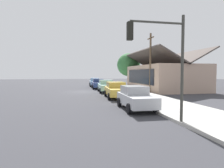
{
  "coord_description": "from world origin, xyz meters",
  "views": [
    {
      "loc": [
        26.38,
        -1.54,
        2.48
      ],
      "look_at": [
        0.11,
        3.9,
        0.99
      ],
      "focal_mm": 31.11,
      "sensor_mm": 36.0,
      "label": 1
    }
  ],
  "objects_px": {
    "car_silver": "(135,97)",
    "fire_hydrant_red": "(117,89)",
    "traffic_light_main": "(162,51)",
    "utility_pole_wooden": "(150,62)",
    "car_navy": "(98,84)",
    "car_mustard": "(116,90)",
    "car_seafoam": "(106,86)",
    "car_skyblue": "(95,82)",
    "shade_tree": "(128,65)"
  },
  "relations": [
    {
      "from": "car_silver",
      "to": "fire_hydrant_red",
      "type": "bearing_deg",
      "value": 174.12
    },
    {
      "from": "traffic_light_main",
      "to": "utility_pole_wooden",
      "type": "xyz_separation_m",
      "value": [
        -14.73,
        5.66,
        0.44
      ]
    },
    {
      "from": "car_navy",
      "to": "car_mustard",
      "type": "relative_size",
      "value": 0.99
    },
    {
      "from": "car_seafoam",
      "to": "car_skyblue",
      "type": "bearing_deg",
      "value": -176.53
    },
    {
      "from": "car_navy",
      "to": "traffic_light_main",
      "type": "relative_size",
      "value": 0.91
    },
    {
      "from": "car_seafoam",
      "to": "traffic_light_main",
      "type": "bearing_deg",
      "value": 1.53
    },
    {
      "from": "car_mustard",
      "to": "car_navy",
      "type": "bearing_deg",
      "value": -175.8
    },
    {
      "from": "car_navy",
      "to": "traffic_light_main",
      "type": "height_order",
      "value": "traffic_light_main"
    },
    {
      "from": "car_skyblue",
      "to": "car_seafoam",
      "type": "bearing_deg",
      "value": 4.03
    },
    {
      "from": "car_navy",
      "to": "car_silver",
      "type": "distance_m",
      "value": 18.53
    },
    {
      "from": "car_skyblue",
      "to": "car_seafoam",
      "type": "xyz_separation_m",
      "value": [
        11.74,
        0.16,
        0.0
      ]
    },
    {
      "from": "car_navy",
      "to": "car_silver",
      "type": "xyz_separation_m",
      "value": [
        18.52,
        0.12,
        -0.0
      ]
    },
    {
      "from": "traffic_light_main",
      "to": "utility_pole_wooden",
      "type": "distance_m",
      "value": 15.78
    },
    {
      "from": "car_skyblue",
      "to": "car_mustard",
      "type": "height_order",
      "value": "same"
    },
    {
      "from": "car_skyblue",
      "to": "shade_tree",
      "type": "distance_m",
      "value": 7.22
    },
    {
      "from": "car_silver",
      "to": "car_seafoam",
      "type": "bearing_deg",
      "value": -179.39
    },
    {
      "from": "traffic_light_main",
      "to": "car_navy",
      "type": "bearing_deg",
      "value": 179.81
    },
    {
      "from": "car_navy",
      "to": "utility_pole_wooden",
      "type": "distance_m",
      "value": 10.32
    },
    {
      "from": "car_silver",
      "to": "utility_pole_wooden",
      "type": "height_order",
      "value": "utility_pole_wooden"
    },
    {
      "from": "car_skyblue",
      "to": "utility_pole_wooden",
      "type": "xyz_separation_m",
      "value": [
        13.85,
        5.47,
        3.11
      ]
    },
    {
      "from": "car_seafoam",
      "to": "shade_tree",
      "type": "xyz_separation_m",
      "value": [
        -10.19,
        6.09,
        3.27
      ]
    },
    {
      "from": "car_seafoam",
      "to": "traffic_light_main",
      "type": "distance_m",
      "value": 17.06
    },
    {
      "from": "car_skyblue",
      "to": "fire_hydrant_red",
      "type": "height_order",
      "value": "car_skyblue"
    },
    {
      "from": "utility_pole_wooden",
      "to": "shade_tree",
      "type": "bearing_deg",
      "value": 176.39
    },
    {
      "from": "car_navy",
      "to": "car_mustard",
      "type": "distance_m",
      "value": 12.2
    },
    {
      "from": "car_mustard",
      "to": "fire_hydrant_red",
      "type": "distance_m",
      "value": 5.49
    },
    {
      "from": "car_seafoam",
      "to": "utility_pole_wooden",
      "type": "relative_size",
      "value": 0.63
    },
    {
      "from": "shade_tree",
      "to": "fire_hydrant_red",
      "type": "distance_m",
      "value": 12.6
    },
    {
      "from": "car_navy",
      "to": "car_silver",
      "type": "relative_size",
      "value": 1.06
    },
    {
      "from": "car_silver",
      "to": "car_mustard",
      "type": "bearing_deg",
      "value": -179.56
    },
    {
      "from": "car_skyblue",
      "to": "car_mustard",
      "type": "relative_size",
      "value": 1.01
    },
    {
      "from": "car_seafoam",
      "to": "traffic_light_main",
      "type": "height_order",
      "value": "traffic_light_main"
    },
    {
      "from": "car_silver",
      "to": "shade_tree",
      "type": "height_order",
      "value": "shade_tree"
    },
    {
      "from": "traffic_light_main",
      "to": "fire_hydrant_red",
      "type": "xyz_separation_m",
      "value": [
        -15.93,
        1.66,
        -2.99
      ]
    },
    {
      "from": "car_navy",
      "to": "utility_pole_wooden",
      "type": "relative_size",
      "value": 0.63
    },
    {
      "from": "car_skyblue",
      "to": "shade_tree",
      "type": "xyz_separation_m",
      "value": [
        1.55,
        6.25,
        3.27
      ]
    },
    {
      "from": "car_skyblue",
      "to": "car_silver",
      "type": "relative_size",
      "value": 1.09
    },
    {
      "from": "car_navy",
      "to": "utility_pole_wooden",
      "type": "xyz_separation_m",
      "value": [
        8.1,
        5.58,
        3.11
      ]
    },
    {
      "from": "car_seafoam",
      "to": "utility_pole_wooden",
      "type": "bearing_deg",
      "value": 70.99
    },
    {
      "from": "car_mustard",
      "to": "utility_pole_wooden",
      "type": "distance_m",
      "value": 7.44
    },
    {
      "from": "traffic_light_main",
      "to": "fire_hydrant_red",
      "type": "bearing_deg",
      "value": 174.05
    },
    {
      "from": "car_seafoam",
      "to": "shade_tree",
      "type": "distance_m",
      "value": 12.31
    },
    {
      "from": "car_mustard",
      "to": "shade_tree",
      "type": "distance_m",
      "value": 17.82
    },
    {
      "from": "shade_tree",
      "to": "utility_pole_wooden",
      "type": "distance_m",
      "value": 12.33
    },
    {
      "from": "shade_tree",
      "to": "car_navy",
      "type": "bearing_deg",
      "value": -56.53
    },
    {
      "from": "shade_tree",
      "to": "fire_hydrant_red",
      "type": "xyz_separation_m",
      "value": [
        11.1,
        -4.78,
        -3.58
      ]
    },
    {
      "from": "car_navy",
      "to": "car_seafoam",
      "type": "bearing_deg",
      "value": 5.09
    },
    {
      "from": "utility_pole_wooden",
      "to": "fire_hydrant_red",
      "type": "height_order",
      "value": "utility_pole_wooden"
    },
    {
      "from": "car_skyblue",
      "to": "traffic_light_main",
      "type": "height_order",
      "value": "traffic_light_main"
    },
    {
      "from": "car_navy",
      "to": "utility_pole_wooden",
      "type": "bearing_deg",
      "value": 37.1
    }
  ]
}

